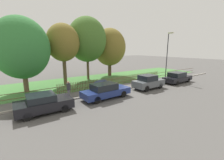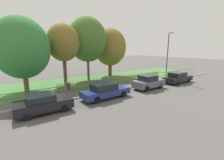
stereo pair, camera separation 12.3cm
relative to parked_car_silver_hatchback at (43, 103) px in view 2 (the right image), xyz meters
The scene contains 15 objects.
ground_plane 9.46m from the parked_car_silver_hatchback, ahead, with size 120.00×120.00×0.00m, color #565451.
kerb_stone 9.48m from the parked_car_silver_hatchback, ahead, with size 36.22×0.20×0.12m, color #9E998E.
grass_strip 12.11m from the parked_car_silver_hatchback, 39.36° to the left, with size 36.22×8.08×0.01m, color #477F3D.
park_fence 10.03m from the parked_car_silver_hatchback, 21.26° to the left, with size 36.22×0.05×1.06m.
parked_car_silver_hatchback is the anchor object (origin of this frame).
parked_car_black_saloon 5.27m from the parked_car_silver_hatchback, ahead, with size 4.61×1.82×1.40m.
parked_car_navy_estate 11.00m from the parked_car_silver_hatchback, ahead, with size 3.75×1.72×1.58m.
parked_car_red_compact 16.55m from the parked_car_silver_hatchback, ahead, with size 4.65×1.87×1.41m.
covered_motorcycle 7.11m from the parked_car_silver_hatchback, 24.50° to the left, with size 2.03×0.80×1.09m.
tree_nearest_kerb 7.61m from the parked_car_silver_hatchback, 94.22° to the left, with size 5.35×5.35×7.60m.
tree_behind_motorcycle 9.78m from the parked_car_silver_hatchback, 62.65° to the left, with size 3.97×3.97×7.46m.
tree_mid_park 12.67m from the parked_car_silver_hatchback, 48.72° to the left, with size 5.39×5.39×8.78m.
tree_far_left 15.86m from the parked_car_silver_hatchback, 38.48° to the left, with size 5.18×5.18×7.65m.
pedestrian_near_fence 3.13m from the parked_car_silver_hatchback, 37.82° to the left, with size 0.47×0.47×1.65m.
street_lamp 17.33m from the parked_car_silver_hatchback, ahead, with size 0.20×0.79×6.62m.
Camera 2 is at (-10.95, -12.43, 4.50)m, focal length 24.00 mm.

